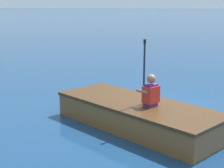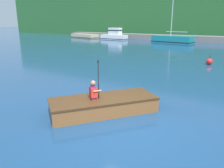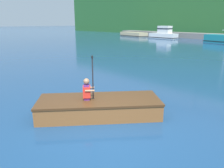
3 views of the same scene
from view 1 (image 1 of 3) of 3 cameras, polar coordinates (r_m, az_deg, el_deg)
ground_plane at (r=7.83m, az=9.23°, el=-4.81°), size 300.00×300.00×0.00m
rowboat_foreground at (r=6.86m, az=3.81°, el=-4.78°), size 3.09×3.59×0.51m
person_paddler at (r=6.47m, az=6.43°, el=-1.27°), size 0.45×0.45×1.25m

